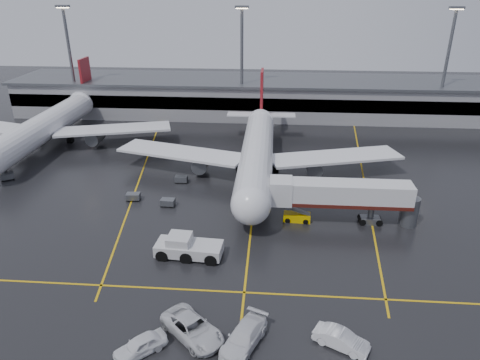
{
  "coord_description": "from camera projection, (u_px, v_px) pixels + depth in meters",
  "views": [
    {
      "loc": [
        2.43,
        -59.21,
        29.77
      ],
      "look_at": [
        -2.0,
        -2.0,
        4.0
      ],
      "focal_mm": 32.82,
      "sensor_mm": 36.0,
      "label": 1
    }
  ],
  "objects": [
    {
      "name": "pushback_tractor",
      "position": [
        187.0,
        248.0,
        52.04
      ],
      "size": [
        8.07,
        3.89,
        2.81
      ],
      "color": "silver",
      "rests_on": "ground"
    },
    {
      "name": "jet_bridge",
      "position": [
        341.0,
        196.0,
        58.32
      ],
      "size": [
        19.9,
        3.4,
        6.05
      ],
      "color": "silver",
      "rests_on": "ground"
    },
    {
      "name": "belt_loader",
      "position": [
        297.0,
        217.0,
        59.98
      ],
      "size": [
        3.74,
        1.92,
        2.31
      ],
      "color": "#E1B500",
      "rests_on": "ground"
    },
    {
      "name": "apron_line_centre",
      "position": [
        254.0,
        199.0,
        66.22
      ],
      "size": [
        0.25,
        90.0,
        0.02
      ],
      "primitive_type": "cube",
      "color": "gold",
      "rests_on": "ground"
    },
    {
      "name": "baggage_cart_b",
      "position": [
        133.0,
        196.0,
        65.68
      ],
      "size": [
        2.09,
        1.45,
        1.12
      ],
      "color": "#595B60",
      "rests_on": "ground"
    },
    {
      "name": "service_van_c",
      "position": [
        341.0,
        339.0,
        39.01
      ],
      "size": [
        5.23,
        3.82,
        1.64
      ],
      "primitive_type": "imported",
      "rotation": [
        0.0,
        0.0,
        1.1
      ],
      "color": "silver",
      "rests_on": "ground"
    },
    {
      "name": "baggage_cart_e",
      "position": [
        7.0,
        176.0,
        72.55
      ],
      "size": [
        2.38,
        2.13,
        1.12
      ],
      "color": "#595B60",
      "rests_on": "ground"
    },
    {
      "name": "service_van_b",
      "position": [
        244.0,
        337.0,
        39.17
      ],
      "size": [
        4.71,
        6.65,
        1.79
      ],
      "primitive_type": "imported",
      "rotation": [
        0.0,
        0.0,
        -0.4
      ],
      "color": "silver",
      "rests_on": "ground"
    },
    {
      "name": "baggage_cart_d",
      "position": [
        3.0,
        163.0,
        77.98
      ],
      "size": [
        2.24,
        1.71,
        1.12
      ],
      "color": "#595B60",
      "rests_on": "ground"
    },
    {
      "name": "light_mast_left",
      "position": [
        70.0,
        56.0,
        101.66
      ],
      "size": [
        3.0,
        1.2,
        25.45
      ],
      "color": "#595B60",
      "rests_on": "ground"
    },
    {
      "name": "apron_line_stop",
      "position": [
        244.0,
        292.0,
        46.21
      ],
      "size": [
        60.0,
        0.25,
        0.02
      ],
      "primitive_type": "cube",
      "color": "gold",
      "rests_on": "ground"
    },
    {
      "name": "baggage_cart_c",
      "position": [
        181.0,
        179.0,
        71.56
      ],
      "size": [
        2.01,
        1.32,
        1.12
      ],
      "color": "#595B60",
      "rests_on": "ground"
    },
    {
      "name": "light_mast_mid",
      "position": [
        242.0,
        58.0,
        98.84
      ],
      "size": [
        3.0,
        1.2,
        25.45
      ],
      "color": "#595B60",
      "rests_on": "ground"
    },
    {
      "name": "apron_line_left",
      "position": [
        143.0,
        170.0,
        76.72
      ],
      "size": [
        9.99,
        69.35,
        0.02
      ],
      "primitive_type": "cube",
      "rotation": [
        0.0,
        0.0,
        0.14
      ],
      "color": "gold",
      "rests_on": "ground"
    },
    {
      "name": "light_mast_right",
      "position": [
        447.0,
        60.0,
        95.68
      ],
      "size": [
        3.0,
        1.2,
        25.45
      ],
      "color": "#595B60",
      "rests_on": "ground"
    },
    {
      "name": "ground",
      "position": [
        254.0,
        199.0,
        66.22
      ],
      "size": [
        220.0,
        220.0,
        0.0
      ],
      "primitive_type": "plane",
      "color": "black",
      "rests_on": "ground"
    },
    {
      "name": "apron_line_right",
      "position": [
        363.0,
        176.0,
        74.05
      ],
      "size": [
        7.57,
        69.64,
        0.02
      ],
      "primitive_type": "cube",
      "rotation": [
        0.0,
        0.0,
        -0.1
      ],
      "color": "gold",
      "rests_on": "ground"
    },
    {
      "name": "service_van_a",
      "position": [
        192.0,
        328.0,
        40.14
      ],
      "size": [
        7.07,
        6.85,
        1.87
      ],
      "primitive_type": "imported",
      "rotation": [
        0.0,
        0.0,
        0.83
      ],
      "color": "silver",
      "rests_on": "ground"
    },
    {
      "name": "baggage_cart_a",
      "position": [
        168.0,
        202.0,
        63.94
      ],
      "size": [
        2.07,
        1.41,
        1.12
      ],
      "color": "#595B60",
      "rests_on": "ground"
    },
    {
      "name": "service_van_d",
      "position": [
        140.0,
        346.0,
        38.36
      ],
      "size": [
        4.86,
        4.63,
        1.63
      ],
      "primitive_type": "imported",
      "rotation": [
        0.0,
        0.0,
        -0.84
      ],
      "color": "white",
      "rests_on": "ground"
    },
    {
      "name": "main_airliner",
      "position": [
        257.0,
        151.0,
        73.32
      ],
      "size": [
        48.8,
        45.6,
        14.1
      ],
      "color": "silver",
      "rests_on": "ground"
    },
    {
      "name": "second_airliner",
      "position": [
        49.0,
        124.0,
        87.19
      ],
      "size": [
        48.8,
        45.6,
        14.1
      ],
      "color": "silver",
      "rests_on": "ground"
    },
    {
      "name": "terminal",
      "position": [
        264.0,
        96.0,
        108.05
      ],
      "size": [
        122.0,
        19.0,
        8.6
      ],
      "color": "gray",
      "rests_on": "ground"
    }
  ]
}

